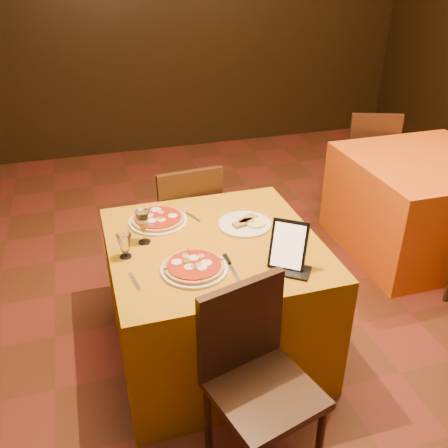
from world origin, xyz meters
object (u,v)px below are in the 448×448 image
object	(u,v)px
chair_main_near	(265,393)
water_glass	(125,246)
pizza_far	(158,220)
tablet	(288,245)
chair_main_far	(184,222)
wine_glass	(143,227)
main_table	(215,298)
chair_side_far	(366,157)
pizza_near	(194,267)
side_table	(420,205)

from	to	relation	value
chair_main_near	water_glass	size ratio (longest dim) A/B	7.00
pizza_far	tablet	size ratio (longest dim) A/B	1.36
chair_main_far	wine_glass	xyz separation A→B (m)	(-0.35, -0.68, 0.39)
chair_main_near	main_table	bearing A→B (deg)	74.80
chair_main_far	tablet	bearing A→B (deg)	100.13
chair_main_near	pizza_far	bearing A→B (deg)	87.57
main_table	chair_side_far	size ratio (longest dim) A/B	1.21
pizza_near	water_glass	size ratio (longest dim) A/B	2.52
side_table	tablet	bearing A→B (deg)	-147.68
main_table	pizza_far	bearing A→B (deg)	129.79
main_table	water_glass	bearing A→B (deg)	-178.41
pizza_far	pizza_near	bearing A→B (deg)	-80.95
wine_glass	side_table	bearing A→B (deg)	14.38
wine_glass	water_glass	xyz separation A→B (m)	(-0.11, -0.11, -0.03)
side_table	tablet	world-z (taller)	tablet
pizza_near	tablet	distance (m)	0.47
wine_glass	chair_side_far	bearing A→B (deg)	32.20
water_glass	main_table	bearing A→B (deg)	1.59
side_table	water_glass	bearing A→B (deg)	-163.69
chair_side_far	side_table	bearing A→B (deg)	109.97
side_table	pizza_near	xyz separation A→B (m)	(-2.00, -0.89, 0.39)
chair_main_near	tablet	distance (m)	0.68
side_table	chair_main_near	world-z (taller)	chair_main_near
water_glass	tablet	world-z (taller)	tablet
side_table	wine_glass	world-z (taller)	wine_glass
main_table	side_table	distance (m)	1.95
main_table	wine_glass	world-z (taller)	wine_glass
chair_side_far	tablet	distance (m)	2.41
pizza_far	tablet	distance (m)	0.82
main_table	pizza_near	distance (m)	0.48
chair_side_far	tablet	size ratio (longest dim) A/B	3.73
chair_main_far	side_table	bearing A→B (deg)	172.11
pizza_near	chair_main_near	bearing A→B (deg)	-73.88
main_table	tablet	xyz separation A→B (m)	(0.28, -0.32, 0.49)
side_table	water_glass	distance (m)	2.44
side_table	pizza_near	bearing A→B (deg)	-156.06
side_table	chair_side_far	world-z (taller)	chair_side_far
pizza_near	water_glass	distance (m)	0.37
chair_main_far	tablet	world-z (taller)	tablet
side_table	pizza_far	xyz separation A→B (m)	(-2.08, -0.37, 0.39)
chair_main_near	pizza_far	size ratio (longest dim) A/B	2.75
main_table	chair_main_far	distance (m)	0.78
side_table	tablet	xyz separation A→B (m)	(-1.55, -0.98, 0.49)
chair_side_far	tablet	world-z (taller)	tablet
chair_side_far	water_glass	size ratio (longest dim) A/B	7.00
side_table	chair_main_near	bearing A→B (deg)	-141.72
main_table	chair_side_far	bearing A→B (deg)	38.83
wine_glass	tablet	bearing A→B (deg)	-33.67
side_table	pizza_near	world-z (taller)	pizza_near
side_table	tablet	distance (m)	1.90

